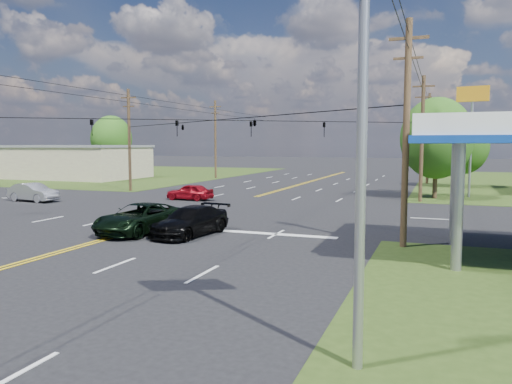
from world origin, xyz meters
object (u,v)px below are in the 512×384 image
at_px(polesign_se, 364,8).
at_px(pole_se, 406,131).
at_px(pole_left_far, 215,138).
at_px(tree_right_a, 436,138).
at_px(pole_nw, 129,139).
at_px(pole_ne, 422,137).
at_px(pickup_dkgreen, 140,218).
at_px(sedan_silver, 33,192).
at_px(tree_far_l, 111,139).
at_px(pole_right_far, 428,137).
at_px(tree_right_b, 464,146).
at_px(suv_black, 191,221).
at_px(retail_nw, 77,163).

bearing_deg(polesign_se, pole_se, 90.00).
height_order(pole_left_far, tree_right_a, pole_left_far).
relative_size(pole_nw, pole_ne, 1.00).
height_order(pickup_dkgreen, sedan_silver, pickup_dkgreen).
relative_size(pole_left_far, tree_far_l, 1.15).
height_order(tree_right_a, sedan_silver, tree_right_a).
distance_m(pole_right_far, sedan_silver, 40.51).
bearing_deg(pole_right_far, sedan_silver, -133.93).
relative_size(pole_nw, tree_right_a, 1.16).
relative_size(pole_se, pickup_dkgreen, 1.82).
bearing_deg(tree_right_b, pole_nw, -153.05).
xyz_separation_m(pole_left_far, suv_black, (16.18, -37.60, -4.48)).
relative_size(tree_right_a, polesign_se, 0.95).
distance_m(pole_nw, tree_right_a, 27.17).
distance_m(pole_right_far, tree_right_b, 5.40).
bearing_deg(retail_nw, pole_nw, -37.41).
distance_m(tree_far_l, polesign_se, 69.80).
height_order(pole_se, pickup_dkgreen, pole_se).
bearing_deg(pole_ne, pickup_dkgreen, -123.53).
bearing_deg(sedan_silver, pole_left_far, 2.00).
relative_size(pole_right_far, pickup_dkgreen, 1.92).
distance_m(pole_se, polesign_se, 12.48).
relative_size(pole_se, sedan_silver, 2.23).
distance_m(suv_black, sedan_silver, 20.05).
height_order(pole_nw, pole_right_far, pole_right_far).
bearing_deg(tree_right_a, pole_left_far, 149.35).
relative_size(retail_nw, pole_left_far, 1.60).
bearing_deg(tree_right_a, pole_right_far, 93.58).
bearing_deg(pole_left_far, pickup_dkgreen, -70.38).
relative_size(pole_left_far, polesign_se, 1.17).
height_order(retail_nw, pole_nw, pole_nw).
distance_m(pole_ne, tree_right_b, 15.42).
distance_m(pole_nw, sedan_silver, 11.02).
bearing_deg(sedan_silver, pole_right_far, -38.11).
relative_size(pole_ne, pole_left_far, 0.95).
bearing_deg(tree_right_a, pole_nw, -173.66).
xyz_separation_m(retail_nw, tree_far_l, (-2.00, 10.00, 3.19)).
relative_size(tree_right_a, sedan_silver, 1.91).
bearing_deg(pole_ne, tree_right_a, 71.57).
xyz_separation_m(pole_right_far, polesign_se, (0.00, -49.34, 1.67)).
height_order(pole_se, pole_right_far, pole_right_far).
xyz_separation_m(pole_right_far, tree_right_a, (1.00, -16.00, -0.30)).
height_order(retail_nw, pole_se, pole_se).
distance_m(retail_nw, suv_black, 45.84).
height_order(pole_ne, pole_right_far, pole_right_far).
height_order(pole_left_far, tree_right_b, pole_left_far).
bearing_deg(pole_right_far, tree_right_b, -48.81).
xyz_separation_m(pole_se, pickup_dkgreen, (-12.50, -0.86, -4.19)).
height_order(tree_right_b, tree_far_l, tree_far_l).
distance_m(pole_left_far, sedan_silver, 29.41).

